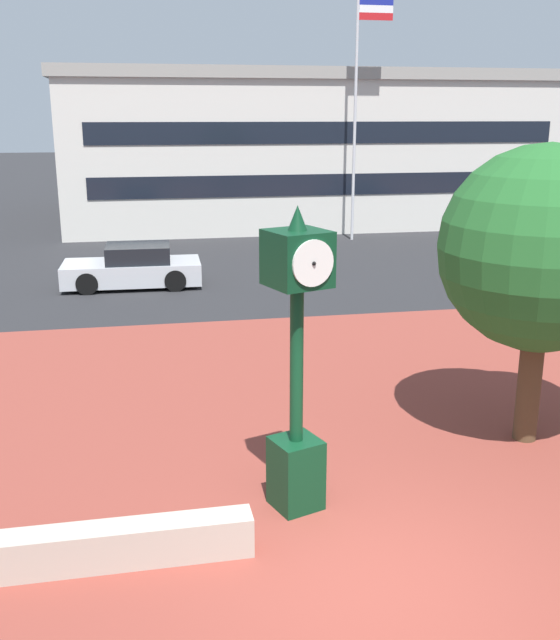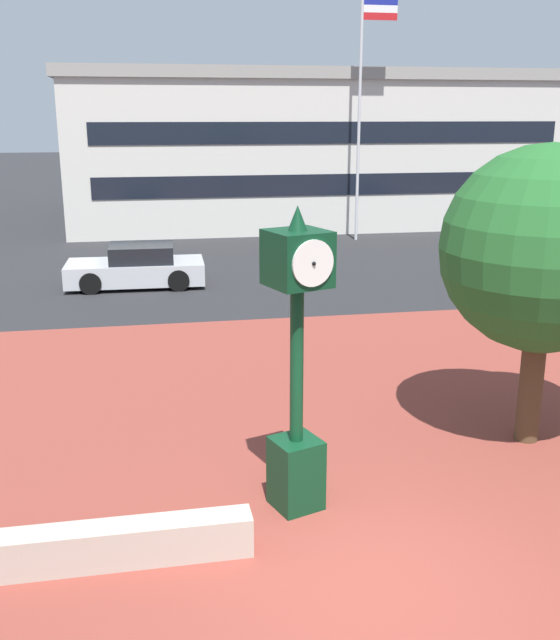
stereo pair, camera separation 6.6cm
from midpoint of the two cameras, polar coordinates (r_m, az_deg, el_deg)
ground_plane at (r=8.84m, az=6.94°, el=-19.59°), size 200.00×200.00×0.00m
plaza_brick_paving at (r=11.80m, az=1.84°, el=-9.84°), size 44.00×15.08×0.01m
planter_wall at (r=9.14m, az=-12.43°, el=-16.68°), size 3.20×0.43×0.50m
street_clock at (r=9.36m, az=1.51°, el=-3.49°), size 0.88×0.89×4.04m
plaza_tree at (r=12.00m, az=20.44°, el=4.92°), size 3.39×3.15×4.71m
car_street_near at (r=24.07m, az=20.76°, el=3.88°), size 4.36×1.96×1.28m
car_street_mid at (r=22.83m, az=-10.97°, el=4.02°), size 4.17×2.04×1.28m
flagpole_primary at (r=30.73m, az=6.50°, el=16.49°), size 1.50×0.14×9.71m
civic_building at (r=39.50m, az=1.36°, el=13.43°), size 22.91×15.77×6.99m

